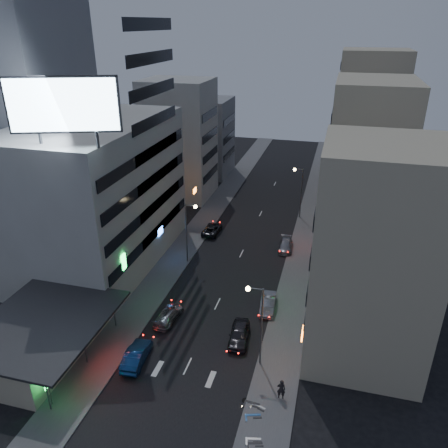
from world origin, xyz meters
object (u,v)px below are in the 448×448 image
(parked_car_right_mid, at_px, (268,304))
(person, at_px, (281,389))
(parked_car_left, at_px, (212,229))
(road_car_blue, at_px, (136,355))
(parked_car_right_near, at_px, (239,334))
(parked_car_right_far, at_px, (286,245))
(scooter_black_a, at_px, (263,437))
(scooter_silver_a, at_px, (262,433))
(road_car_silver, at_px, (168,315))
(scooter_silver_b, at_px, (266,403))
(scooter_black_b, at_px, (261,398))
(scooter_blue, at_px, (261,408))

(parked_car_right_mid, height_order, person, person)
(parked_car_left, relative_size, person, 2.50)
(person, bearing_deg, road_car_blue, -9.67)
(parked_car_right_near, relative_size, parked_car_right_far, 1.04)
(scooter_black_a, height_order, scooter_silver_a, scooter_silver_a)
(parked_car_right_near, xyz_separation_m, person, (4.98, -6.21, 0.29))
(parked_car_right_mid, distance_m, road_car_silver, 10.75)
(parked_car_right_near, height_order, road_car_blue, parked_car_right_near)
(scooter_silver_a, height_order, scooter_silver_b, scooter_silver_b)
(scooter_silver_a, relative_size, scooter_black_b, 0.90)
(parked_car_left, xyz_separation_m, scooter_blue, (13.02, -30.58, 0.04))
(scooter_black_b, bearing_deg, parked_car_left, 27.52)
(parked_car_left, relative_size, road_car_silver, 1.02)
(parked_car_right_near, bearing_deg, scooter_black_b, -69.86)
(parked_car_right_far, bearing_deg, road_car_blue, -116.44)
(parked_car_left, height_order, scooter_silver_a, parked_car_left)
(scooter_blue, bearing_deg, scooter_silver_b, -45.72)
(person, distance_m, scooter_black_a, 4.58)
(parked_car_right_mid, bearing_deg, parked_car_right_far, 86.09)
(person, distance_m, scooter_blue, 2.42)
(road_car_silver, bearing_deg, person, 153.58)
(parked_car_right_mid, relative_size, road_car_silver, 0.94)
(road_car_silver, bearing_deg, scooter_blue, 144.40)
(parked_car_left, distance_m, road_car_blue, 27.65)
(parked_car_left, height_order, person, person)
(parked_car_left, bearing_deg, scooter_blue, 114.25)
(scooter_black_a, xyz_separation_m, scooter_silver_a, (-0.17, 0.31, 0.00))
(scooter_black_b, bearing_deg, parked_car_right_near, 29.76)
(parked_car_left, distance_m, parked_car_right_far, 11.44)
(scooter_black_b, distance_m, scooter_silver_b, 0.63)
(parked_car_left, bearing_deg, scooter_silver_b, 115.20)
(scooter_silver_a, relative_size, scooter_blue, 0.93)
(parked_car_right_near, relative_size, scooter_silver_a, 2.62)
(parked_car_left, relative_size, scooter_silver_a, 2.70)
(person, bearing_deg, parked_car_right_far, -88.89)
(parked_car_right_far, bearing_deg, scooter_black_a, -89.81)
(scooter_silver_a, distance_m, scooter_silver_b, 2.81)
(scooter_black_a, height_order, scooter_silver_b, scooter_silver_b)
(parked_car_right_mid, bearing_deg, parked_car_left, 120.34)
(parked_car_left, height_order, road_car_blue, road_car_blue)
(road_car_blue, bearing_deg, scooter_black_a, 151.50)
(person, bearing_deg, scooter_silver_b, 49.67)
(parked_car_right_near, relative_size, person, 2.42)
(scooter_black_b, bearing_deg, parked_car_right_far, 7.52)
(scooter_silver_b, bearing_deg, parked_car_right_far, 23.13)
(person, bearing_deg, scooter_black_a, 75.83)
(road_car_blue, relative_size, person, 2.46)
(scooter_silver_b, bearing_deg, scooter_black_a, -156.01)
(parked_car_right_near, bearing_deg, scooter_blue, -71.35)
(parked_car_right_far, height_order, scooter_silver_a, parked_car_right_far)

